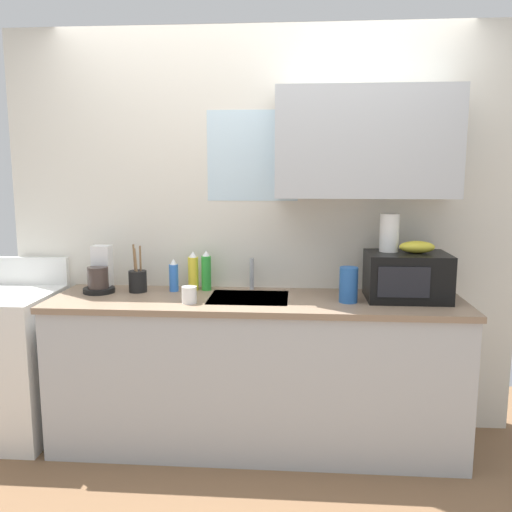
{
  "coord_description": "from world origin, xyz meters",
  "views": [
    {
      "loc": [
        0.23,
        -3.02,
        1.63
      ],
      "look_at": [
        0.0,
        0.0,
        1.15
      ],
      "focal_mm": 37.5,
      "sensor_mm": 36.0,
      "label": 1
    }
  ],
  "objects_px": {
    "mug_white": "(189,295)",
    "utensil_crock": "(138,280)",
    "microwave": "(407,276)",
    "banana_bunch": "(417,247)",
    "paper_towel_roll": "(389,233)",
    "cereal_canister": "(349,285)",
    "stove_range": "(7,364)",
    "coffee_maker": "(100,275)",
    "dish_soap_bottle_blue": "(174,276)",
    "dish_soap_bottle_yellow": "(193,272)",
    "dish_soap_bottle_green": "(206,271)"
  },
  "relations": [
    {
      "from": "stove_range",
      "to": "mug_white",
      "type": "bearing_deg",
      "value": -6.92
    },
    {
      "from": "banana_bunch",
      "to": "stove_range",
      "type": "bearing_deg",
      "value": -178.92
    },
    {
      "from": "stove_range",
      "to": "dish_soap_bottle_yellow",
      "type": "relative_size",
      "value": 4.47
    },
    {
      "from": "banana_bunch",
      "to": "paper_towel_roll",
      "type": "xyz_separation_m",
      "value": [
        -0.15,
        0.05,
        0.08
      ]
    },
    {
      "from": "paper_towel_roll",
      "to": "coffee_maker",
      "type": "distance_m",
      "value": 1.75
    },
    {
      "from": "microwave",
      "to": "coffee_maker",
      "type": "xyz_separation_m",
      "value": [
        -1.83,
        0.06,
        -0.03
      ]
    },
    {
      "from": "coffee_maker",
      "to": "dish_soap_bottle_yellow",
      "type": "height_order",
      "value": "coffee_maker"
    },
    {
      "from": "mug_white",
      "to": "utensil_crock",
      "type": "height_order",
      "value": "utensil_crock"
    },
    {
      "from": "dish_soap_bottle_blue",
      "to": "mug_white",
      "type": "bearing_deg",
      "value": -62.19
    },
    {
      "from": "banana_bunch",
      "to": "dish_soap_bottle_green",
      "type": "distance_m",
      "value": 1.26
    },
    {
      "from": "stove_range",
      "to": "microwave",
      "type": "relative_size",
      "value": 2.35
    },
    {
      "from": "microwave",
      "to": "cereal_canister",
      "type": "xyz_separation_m",
      "value": [
        -0.34,
        -0.1,
        -0.03
      ]
    },
    {
      "from": "mug_white",
      "to": "coffee_maker",
      "type": "bearing_deg",
      "value": 157.57
    },
    {
      "from": "microwave",
      "to": "cereal_canister",
      "type": "bearing_deg",
      "value": -163.83
    },
    {
      "from": "dish_soap_bottle_blue",
      "to": "cereal_canister",
      "type": "relative_size",
      "value": 1.01
    },
    {
      "from": "stove_range",
      "to": "cereal_canister",
      "type": "xyz_separation_m",
      "value": [
        2.07,
        -0.05,
        0.54
      ]
    },
    {
      "from": "banana_bunch",
      "to": "utensil_crock",
      "type": "bearing_deg",
      "value": 177.58
    },
    {
      "from": "dish_soap_bottle_green",
      "to": "paper_towel_roll",
      "type": "bearing_deg",
      "value": -5.17
    },
    {
      "from": "microwave",
      "to": "utensil_crock",
      "type": "relative_size",
      "value": 1.57
    },
    {
      "from": "stove_range",
      "to": "dish_soap_bottle_blue",
      "type": "bearing_deg",
      "value": 8.28
    },
    {
      "from": "paper_towel_roll",
      "to": "cereal_canister",
      "type": "height_order",
      "value": "paper_towel_roll"
    },
    {
      "from": "coffee_maker",
      "to": "utensil_crock",
      "type": "xyz_separation_m",
      "value": [
        0.23,
        0.01,
        -0.03
      ]
    },
    {
      "from": "dish_soap_bottle_blue",
      "to": "utensil_crock",
      "type": "bearing_deg",
      "value": -171.31
    },
    {
      "from": "stove_range",
      "to": "mug_white",
      "type": "xyz_separation_m",
      "value": [
        1.18,
        -0.14,
        0.49
      ]
    },
    {
      "from": "dish_soap_bottle_yellow",
      "to": "mug_white",
      "type": "distance_m",
      "value": 0.35
    },
    {
      "from": "stove_range",
      "to": "coffee_maker",
      "type": "bearing_deg",
      "value": 10.24
    },
    {
      "from": "microwave",
      "to": "dish_soap_bottle_yellow",
      "type": "distance_m",
      "value": 1.28
    },
    {
      "from": "cereal_canister",
      "to": "utensil_crock",
      "type": "relative_size",
      "value": 0.68
    },
    {
      "from": "stove_range",
      "to": "microwave",
      "type": "xyz_separation_m",
      "value": [
        2.41,
        0.04,
        0.58
      ]
    },
    {
      "from": "microwave",
      "to": "banana_bunch",
      "type": "height_order",
      "value": "banana_bunch"
    },
    {
      "from": "microwave",
      "to": "paper_towel_roll",
      "type": "distance_m",
      "value": 0.27
    },
    {
      "from": "coffee_maker",
      "to": "dish_soap_bottle_blue",
      "type": "distance_m",
      "value": 0.45
    },
    {
      "from": "dish_soap_bottle_green",
      "to": "cereal_canister",
      "type": "relative_size",
      "value": 1.24
    },
    {
      "from": "coffee_maker",
      "to": "dish_soap_bottle_blue",
      "type": "xyz_separation_m",
      "value": [
        0.45,
        0.04,
        -0.01
      ]
    },
    {
      "from": "cereal_canister",
      "to": "dish_soap_bottle_blue",
      "type": "bearing_deg",
      "value": 169.01
    },
    {
      "from": "dish_soap_bottle_blue",
      "to": "mug_white",
      "type": "relative_size",
      "value": 2.12
    },
    {
      "from": "mug_white",
      "to": "utensil_crock",
      "type": "distance_m",
      "value": 0.45
    },
    {
      "from": "paper_towel_roll",
      "to": "mug_white",
      "type": "bearing_deg",
      "value": -168.02
    },
    {
      "from": "coffee_maker",
      "to": "dish_soap_bottle_blue",
      "type": "relative_size",
      "value": 1.39
    },
    {
      "from": "stove_range",
      "to": "paper_towel_roll",
      "type": "height_order",
      "value": "paper_towel_roll"
    },
    {
      "from": "dish_soap_bottle_blue",
      "to": "banana_bunch",
      "type": "bearing_deg",
      "value": -4.1
    },
    {
      "from": "stove_range",
      "to": "coffee_maker",
      "type": "relative_size",
      "value": 3.86
    },
    {
      "from": "dish_soap_bottle_green",
      "to": "dish_soap_bottle_yellow",
      "type": "bearing_deg",
      "value": -178.86
    },
    {
      "from": "coffee_maker",
      "to": "utensil_crock",
      "type": "bearing_deg",
      "value": 2.86
    },
    {
      "from": "paper_towel_roll",
      "to": "dish_soap_bottle_green",
      "type": "relative_size",
      "value": 0.88
    },
    {
      "from": "dish_soap_bottle_yellow",
      "to": "dish_soap_bottle_blue",
      "type": "bearing_deg",
      "value": -158.64
    },
    {
      "from": "paper_towel_roll",
      "to": "cereal_canister",
      "type": "distance_m",
      "value": 0.4
    },
    {
      "from": "microwave",
      "to": "mug_white",
      "type": "bearing_deg",
      "value": -171.29
    },
    {
      "from": "dish_soap_bottle_blue",
      "to": "coffee_maker",
      "type": "bearing_deg",
      "value": -174.29
    },
    {
      "from": "stove_range",
      "to": "banana_bunch",
      "type": "xyz_separation_m",
      "value": [
        2.46,
        0.05,
        0.75
      ]
    }
  ]
}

